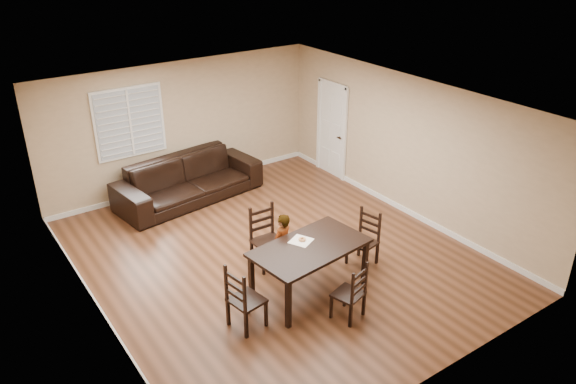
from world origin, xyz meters
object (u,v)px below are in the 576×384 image
object	(u,v)px
chair_right	(367,239)
sofa	(189,179)
chair_left	(240,302)
chair_far	(355,296)
dining_table	(310,251)
child	(282,245)
donut	(302,239)
chair_near	(264,237)

from	to	relation	value
chair_right	sofa	distance (m)	4.09
chair_left	sofa	bearing A→B (deg)	-26.13
chair_far	sofa	distance (m)	4.92
dining_table	chair_far	bearing A→B (deg)	-88.81
child	donut	world-z (taller)	child
chair_near	chair_right	size ratio (longest dim) A/B	1.11
donut	chair_far	bearing A→B (deg)	-83.48
donut	dining_table	bearing A→B (deg)	-89.67
chair_left	child	xyz separation A→B (m)	(1.25, 0.79, 0.09)
dining_table	child	bearing A→B (deg)	90.00
child	dining_table	bearing A→B (deg)	77.42
chair_right	child	size ratio (longest dim) A/B	0.86
chair_right	donut	xyz separation A→B (m)	(-1.31, 0.03, 0.42)
chair_far	donut	world-z (taller)	chair_far
dining_table	chair_near	bearing A→B (deg)	89.01
dining_table	chair_right	bearing A→B (deg)	0.49
child	donut	distance (m)	0.53
chair_near	child	xyz separation A→B (m)	(0.04, -0.48, 0.07)
chair_far	chair_left	distance (m)	1.62
child	chair_far	bearing A→B (deg)	78.12
chair_left	donut	bearing A→B (deg)	-84.36
dining_table	child	xyz separation A→B (m)	(-0.07, 0.63, -0.19)
donut	sofa	xyz separation A→B (m)	(-0.08, 3.81, -0.41)
dining_table	chair_left	size ratio (longest dim) A/B	1.85
dining_table	chair_near	xyz separation A→B (m)	(-0.11, 1.11, -0.26)
chair_right	chair_left	bearing A→B (deg)	-95.30
dining_table	donut	world-z (taller)	donut
chair_left	chair_right	size ratio (longest dim) A/B	1.06
chair_far	dining_table	bearing A→B (deg)	-98.72
donut	chair_right	bearing A→B (deg)	-1.48
dining_table	chair_near	size ratio (longest dim) A/B	1.77
chair_near	chair_far	xyz separation A→B (m)	(0.23, -2.01, -0.07)
child	donut	size ratio (longest dim) A/B	9.73
chair_far	chair_right	distance (m)	1.60
chair_near	sofa	world-z (taller)	chair_near
child	donut	xyz separation A→B (m)	(0.07, -0.43, 0.30)
chair_right	donut	world-z (taller)	chair_right
child	sofa	xyz separation A→B (m)	(-0.01, 3.38, -0.11)
dining_table	chair_far	world-z (taller)	chair_far
sofa	child	bearing A→B (deg)	-97.47
chair_left	donut	distance (m)	1.42
chair_left	chair_right	xyz separation A→B (m)	(2.63, 0.33, -0.03)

